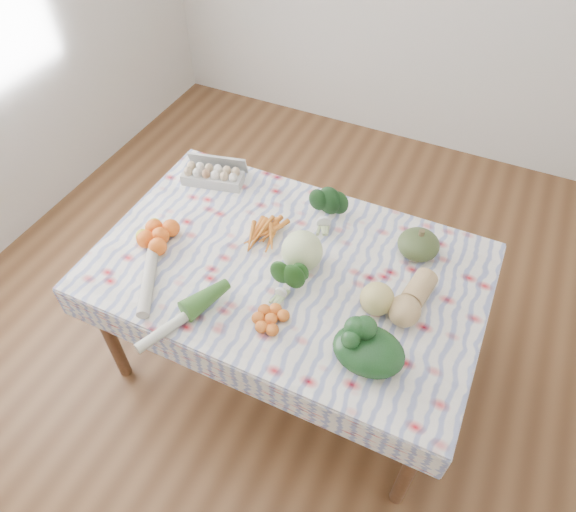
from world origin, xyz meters
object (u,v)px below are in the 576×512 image
at_px(egg_carton, 213,176).
at_px(butternut_squash, 413,297).
at_px(cabbage, 302,251).
at_px(grapefruit, 377,299).
at_px(kabocha_squash, 419,244).
at_px(dining_table, 288,277).

height_order(egg_carton, butternut_squash, butternut_squash).
bearing_deg(cabbage, grapefruit, -14.01).
distance_m(kabocha_squash, cabbage, 0.51).
distance_m(dining_table, grapefruit, 0.45).
bearing_deg(cabbage, butternut_squash, -2.27).
relative_size(kabocha_squash, grapefruit, 1.34).
relative_size(dining_table, cabbage, 9.12).
height_order(dining_table, kabocha_squash, kabocha_squash).
height_order(dining_table, butternut_squash, butternut_squash).
bearing_deg(kabocha_squash, egg_carton, 177.89).
bearing_deg(egg_carton, butternut_squash, -29.80).
xyz_separation_m(egg_carton, cabbage, (0.63, -0.31, 0.05)).
bearing_deg(kabocha_squash, grapefruit, -100.40).
relative_size(cabbage, butternut_squash, 0.64).
height_order(egg_carton, kabocha_squash, kabocha_squash).
bearing_deg(kabocha_squash, cabbage, -147.44).
distance_m(dining_table, butternut_squash, 0.56).
height_order(dining_table, grapefruit, grapefruit).
height_order(kabocha_squash, cabbage, cabbage).
relative_size(egg_carton, kabocha_squash, 1.67).
distance_m(egg_carton, butternut_squash, 1.16).
bearing_deg(egg_carton, kabocha_squash, -15.30).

